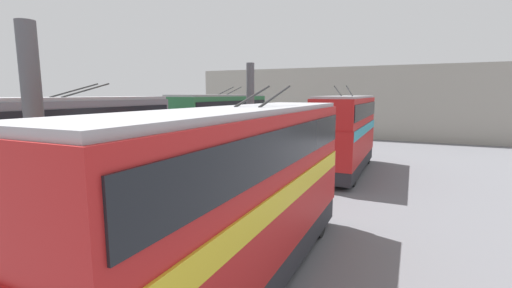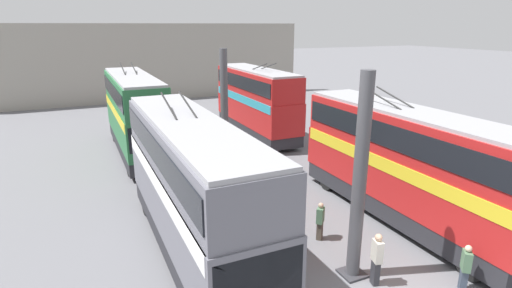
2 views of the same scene
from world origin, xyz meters
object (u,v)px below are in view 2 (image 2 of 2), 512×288
bus_left_far (256,98)px  bus_right_mid (192,181)px  person_aisle_foreground (377,258)px  oil_drum (194,165)px  bus_right_far (135,110)px  bus_left_near (407,159)px  person_by_left_row (465,267)px  person_aisle_midway (320,220)px

bus_left_far → bus_right_mid: 16.58m
person_aisle_foreground → oil_drum: person_aisle_foreground is taller
bus_left_far → bus_right_far: size_ratio=0.94×
bus_left_near → bus_right_mid: 9.00m
oil_drum → person_aisle_foreground: bearing=-168.8°
bus_left_near → bus_right_mid: size_ratio=1.01×
bus_left_near → person_aisle_foreground: 5.48m
bus_left_near → bus_left_far: 15.06m
bus_left_near → person_by_left_row: bus_left_near is taller
oil_drum → bus_right_mid: bearing=164.2°
bus_right_far → oil_drum: 5.99m
person_aisle_midway → bus_left_far: bearing=121.6°
bus_left_near → person_aisle_midway: bearing=89.5°
bus_right_mid → person_by_left_row: bearing=-128.4°
bus_right_mid → bus_left_near: bearing=-97.0°
person_aisle_midway → bus_left_near: bearing=46.6°
bus_left_near → oil_drum: size_ratio=12.78×
person_aisle_midway → bus_right_far: bearing=155.6°
bus_right_mid → person_by_left_row: size_ratio=6.97×
bus_left_near → bus_left_far: bus_left_far is taller
bus_left_near → oil_drum: bearing=35.3°
person_by_left_row → bus_left_near: bearing=-70.6°
bus_left_far → bus_right_far: 8.97m
bus_left_far → person_by_left_row: 19.81m
bus_left_far → bus_right_mid: bearing=147.4°
bus_right_mid → oil_drum: bearing=-15.8°
bus_right_far → person_aisle_midway: bearing=-161.5°
bus_left_far → bus_right_far: bearing=95.2°
bus_right_mid → person_by_left_row: (-5.66, -7.13, -2.04)m
person_aisle_foreground → bus_left_far: bearing=-87.1°
person_aisle_foreground → oil_drum: bearing=-63.1°
bus_left_far → bus_right_far: (-0.82, 8.93, 0.05)m
bus_right_mid → bus_right_far: (13.15, 0.00, 0.04)m
oil_drum → person_aisle_midway: bearing=-165.4°
person_aisle_foreground → person_by_left_row: (-1.43, -2.33, -0.13)m
bus_left_far → person_by_left_row: bus_left_far is taller
bus_right_far → person_by_left_row: size_ratio=6.59×
person_aisle_midway → bus_right_mid: bearing=-145.4°
bus_left_far → person_aisle_foreground: bus_left_far is taller
person_aisle_foreground → person_by_left_row: size_ratio=1.13×
person_aisle_foreground → person_aisle_midway: (3.18, 0.04, -0.16)m
bus_left_near → person_aisle_midway: size_ratio=7.30×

